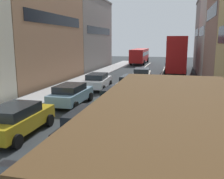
{
  "coord_description": "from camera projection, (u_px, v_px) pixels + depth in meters",
  "views": [
    {
      "loc": [
        3.73,
        -2.16,
        4.47
      ],
      "look_at": [
        0.0,
        12.0,
        1.6
      ],
      "focal_mm": 39.77,
      "sensor_mm": 36.0,
      "label": 1
    }
  ],
  "objects": [
    {
      "name": "wagon_left_lane_second",
      "position": [
        17.0,
        119.0,
        11.87
      ],
      "size": [
        2.16,
        4.35,
        1.49
      ],
      "rotation": [
        0.0,
        0.0,
        1.6
      ],
      "color": "#B29319",
      "rests_on": "ground"
    },
    {
      "name": "hatchback_centre_lane_third",
      "position": [
        118.0,
        98.0,
        16.29
      ],
      "size": [
        2.19,
        4.36,
        1.49
      ],
      "rotation": [
        0.0,
        0.0,
        1.53
      ],
      "color": "#19592D",
      "rests_on": "ground"
    },
    {
      "name": "sedan_left_lane_fourth",
      "position": [
        98.0,
        81.0,
        23.22
      ],
      "size": [
        2.27,
        4.4,
        1.49
      ],
      "rotation": [
        0.0,
        0.0,
        1.63
      ],
      "color": "silver",
      "rests_on": "ground"
    },
    {
      "name": "sedan_centre_lane_second",
      "position": [
        90.0,
        125.0,
        11.04
      ],
      "size": [
        2.06,
        4.3,
        1.49
      ],
      "rotation": [
        0.0,
        0.0,
        1.57
      ],
      "color": "black",
      "rests_on": "ground"
    },
    {
      "name": "lane_stripe_left",
      "position": [
        116.0,
        89.0,
        23.24
      ],
      "size": [
        0.16,
        60.0,
        0.01
      ],
      "primitive_type": "cube",
      "color": "silver",
      "rests_on": "ground"
    },
    {
      "name": "sedan_left_lane_third",
      "position": [
        71.0,
        94.0,
        17.47
      ],
      "size": [
        2.08,
        4.31,
        1.49
      ],
      "rotation": [
        0.0,
        0.0,
        1.58
      ],
      "color": "#759EB7",
      "rests_on": "ground"
    },
    {
      "name": "coupe_centre_lane_fourth",
      "position": [
        131.0,
        83.0,
        21.99
      ],
      "size": [
        2.17,
        4.36,
        1.49
      ],
      "rotation": [
        0.0,
        0.0,
        1.54
      ],
      "color": "gray",
      "rests_on": "ground"
    },
    {
      "name": "building_row_left",
      "position": [
        23.0,
        24.0,
        25.79
      ],
      "size": [
        7.2,
        43.9,
        13.26
      ],
      "rotation": [
        0.0,
        0.0,
        1.57
      ],
      "color": "beige",
      "rests_on": "ground"
    },
    {
      "name": "lane_stripe_right",
      "position": [
        153.0,
        91.0,
        22.39
      ],
      "size": [
        0.16,
        60.0,
        0.01
      ],
      "primitive_type": "cube",
      "color": "silver",
      "rests_on": "ground"
    },
    {
      "name": "sedan_centre_lane_fifth",
      "position": [
        142.0,
        74.0,
        27.71
      ],
      "size": [
        2.3,
        4.41,
        1.49
      ],
      "rotation": [
        0.0,
        0.0,
        1.64
      ],
      "color": "beige",
      "rests_on": "ground"
    },
    {
      "name": "sidewalk_left",
      "position": [
        67.0,
        86.0,
        24.48
      ],
      "size": [
        2.6,
        64.0,
        0.14
      ],
      "primitive_type": "cube",
      "color": "#A4A4A4",
      "rests_on": "ground"
    },
    {
      "name": "bus_mid_queue_primary",
      "position": [
        176.0,
        53.0,
        34.99
      ],
      "size": [
        3.07,
        10.58,
        5.06
      ],
      "rotation": [
        0.0,
        0.0,
        1.61
      ],
      "color": "#B21919",
      "rests_on": "ground"
    },
    {
      "name": "sedan_right_lane_behind_truck",
      "position": [
        171.0,
        117.0,
        12.17
      ],
      "size": [
        2.14,
        4.34,
        1.49
      ],
      "rotation": [
        0.0,
        0.0,
        1.55
      ],
      "color": "#A51E1E",
      "rests_on": "ground"
    },
    {
      "name": "removalist_box_truck",
      "position": [
        171.0,
        163.0,
        5.16
      ],
      "size": [
        2.87,
        7.76,
        3.58
      ],
      "rotation": [
        0.0,
        0.0,
        1.6
      ],
      "color": "navy",
      "rests_on": "ground"
    },
    {
      "name": "bus_far_queue_secondary",
      "position": [
        140.0,
        55.0,
        49.15
      ],
      "size": [
        2.91,
        10.53,
        2.9
      ],
      "rotation": [
        0.0,
        0.0,
        1.58
      ],
      "color": "#B21919",
      "rests_on": "ground"
    }
  ]
}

